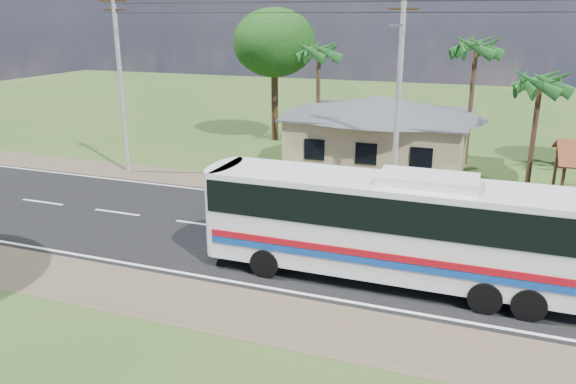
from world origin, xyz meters
name	(u,v)px	position (x,y,z in m)	size (l,w,h in m)	color
ground	(294,237)	(0.00, 0.00, 0.00)	(120.00, 120.00, 0.00)	#294719
road	(294,237)	(0.00, 0.00, 0.01)	(120.00, 16.00, 0.03)	black
house	(381,124)	(1.00, 13.00, 2.64)	(12.40, 10.00, 5.00)	tan
utility_poles	(392,86)	(2.67, 6.49, 5.77)	(32.80, 2.22, 11.00)	#9E9E99
palm_near	(541,83)	(9.50, 11.00, 5.71)	(2.80, 2.80, 6.70)	#47301E
palm_mid	(476,48)	(6.00, 15.50, 7.16)	(2.80, 2.80, 8.20)	#47301E
palm_far	(319,52)	(-4.00, 16.00, 6.68)	(2.80, 2.80, 7.70)	#47301E
tree_behind_house	(274,43)	(-8.00, 18.00, 7.12)	(6.00, 6.00, 9.61)	#47301E
coach_bus	(393,220)	(4.55, -2.64, 2.29)	(12.92, 2.85, 4.01)	silver
motorcycle	(449,203)	(5.83, 5.60, 0.44)	(0.58, 1.67, 0.87)	black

